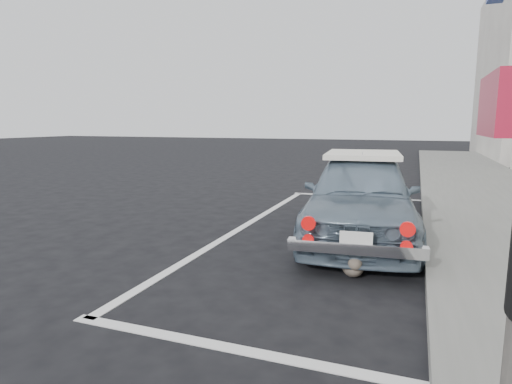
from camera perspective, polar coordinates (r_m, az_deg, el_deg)
ground at (r=3.95m, az=-6.24°, el=-15.63°), size 80.00×80.00×0.00m
pline_rear at (r=3.36m, az=-2.19°, el=-20.29°), size 3.00×0.12×0.01m
pline_front at (r=9.90m, az=13.63°, el=-0.64°), size 3.00×0.12×0.01m
pline_side at (r=6.89m, az=-1.71°, el=-4.65°), size 0.12×7.00×0.01m
retro_coupe at (r=6.25m, az=13.82°, el=-0.44°), size 1.83×3.82×1.26m
cat at (r=4.83m, az=12.82°, el=-9.38°), size 0.33×0.55×0.30m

